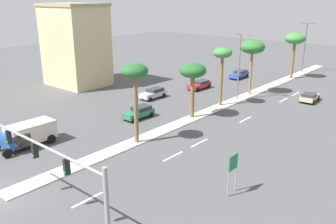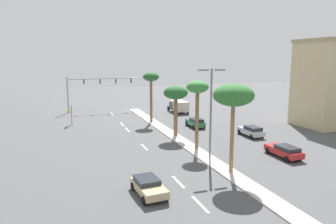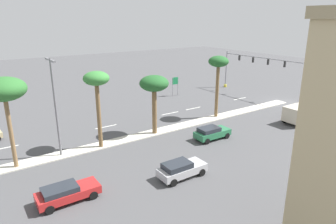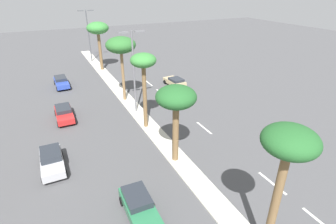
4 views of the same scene
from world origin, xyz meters
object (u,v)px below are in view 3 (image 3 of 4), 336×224
at_px(palm_tree_trailing, 4,90).
at_px(palm_tree_rear, 218,65).
at_px(sedan_red_center, 67,193).
at_px(street_lamp_front, 55,100).
at_px(palm_tree_far, 97,83).
at_px(box_truck, 303,113).
at_px(palm_tree_right, 154,85).
at_px(sedan_green_outboard, 212,133).
at_px(sedan_silver_trailing, 181,169).
at_px(directional_road_sign, 175,83).
at_px(traffic_signal_gantry, 244,66).

bearing_deg(palm_tree_trailing, palm_tree_rear, -88.89).
bearing_deg(sedan_red_center, street_lamp_front, -12.61).
xyz_separation_m(palm_tree_far, box_truck, (-7.14, -24.34, -5.55)).
height_order(palm_tree_rear, sedan_red_center, palm_tree_rear).
xyz_separation_m(palm_tree_right, sedan_red_center, (-7.74, 12.38, -5.00)).
distance_m(sedan_green_outboard, box_truck, 13.59).
distance_m(street_lamp_front, sedan_green_outboard, 16.52).
height_order(palm_tree_rear, sedan_silver_trailing, palm_tree_rear).
xyz_separation_m(palm_tree_rear, sedan_green_outboard, (-5.40, 5.70, -6.28)).
distance_m(directional_road_sign, sedan_green_outboard, 19.62).
xyz_separation_m(traffic_signal_gantry, palm_tree_rear, (-8.34, 14.25, 2.44)).
bearing_deg(palm_tree_right, street_lamp_front, 89.00).
bearing_deg(palm_tree_rear, directional_road_sign, -10.06).
distance_m(palm_tree_trailing, street_lamp_front, 4.26).
height_order(traffic_signal_gantry, palm_tree_far, palm_tree_far).
bearing_deg(traffic_signal_gantry, palm_tree_trailing, 102.77).
height_order(palm_tree_right, palm_tree_far, palm_tree_far).
bearing_deg(traffic_signal_gantry, sedan_red_center, 114.34).
bearing_deg(sedan_silver_trailing, traffic_signal_gantry, -56.28).
relative_size(traffic_signal_gantry, street_lamp_front, 1.70).
height_order(traffic_signal_gantry, palm_tree_rear, palm_tree_rear).
height_order(directional_road_sign, street_lamp_front, street_lamp_front).
distance_m(palm_tree_far, sedan_silver_trailing, 11.74).
height_order(palm_tree_rear, street_lamp_front, street_lamp_front).
bearing_deg(sedan_red_center, palm_tree_far, -37.07).
relative_size(directional_road_sign, palm_tree_trailing, 0.40).
relative_size(traffic_signal_gantry, sedan_green_outboard, 3.82).
xyz_separation_m(traffic_signal_gantry, sedan_green_outboard, (-13.74, 19.95, -3.84)).
bearing_deg(sedan_silver_trailing, palm_tree_rear, -52.97).
distance_m(traffic_signal_gantry, directional_road_sign, 12.95).
xyz_separation_m(sedan_green_outboard, sedan_red_center, (-2.85, 16.72, -0.05)).
bearing_deg(traffic_signal_gantry, street_lamp_front, 103.93).
bearing_deg(sedan_green_outboard, palm_tree_rear, -46.55).
relative_size(street_lamp_front, sedan_green_outboard, 2.25).
relative_size(palm_tree_rear, box_truck, 1.38).
bearing_deg(palm_tree_far, palm_tree_right, -88.96).
bearing_deg(box_truck, sedan_green_outboard, 79.97).
xyz_separation_m(palm_tree_rear, sedan_silver_trailing, (-10.16, 13.47, -6.28)).
xyz_separation_m(palm_tree_right, street_lamp_front, (0.19, 10.61, -0.10)).
distance_m(palm_tree_far, box_truck, 25.97).
bearing_deg(palm_tree_right, sedan_silver_trailing, 160.45).
bearing_deg(directional_road_sign, palm_tree_rear, 169.94).
bearing_deg(sedan_green_outboard, palm_tree_far, 66.48).
relative_size(directional_road_sign, palm_tree_rear, 0.40).
distance_m(directional_road_sign, palm_tree_far, 23.44).
bearing_deg(directional_road_sign, sedan_silver_trailing, 145.30).
distance_m(palm_tree_far, sedan_green_outboard, 13.41).
distance_m(directional_road_sign, street_lamp_front, 26.42).
xyz_separation_m(sedan_silver_trailing, sedan_red_center, (1.91, 8.96, -0.04)).
relative_size(palm_tree_right, sedan_red_center, 1.51).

